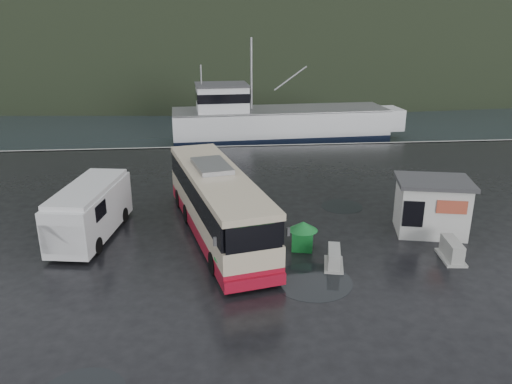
{
  "coord_description": "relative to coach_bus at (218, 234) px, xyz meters",
  "views": [
    {
      "loc": [
        -0.82,
        -20.83,
        10.16
      ],
      "look_at": [
        1.43,
        3.34,
        1.7
      ],
      "focal_mm": 35.0,
      "sensor_mm": 36.0,
      "label": 1
    }
  ],
  "objects": [
    {
      "name": "jersey_barrier_a",
      "position": [
        4.93,
        -3.87,
        0.0
      ],
      "size": [
        1.14,
        1.74,
        0.8
      ],
      "primitive_type": null,
      "rotation": [
        0.0,
        0.0,
        -0.22
      ],
      "color": "#999993",
      "rests_on": "ground"
    },
    {
      "name": "ticket_kiosk",
      "position": [
        10.55,
        -0.74,
        0.0
      ],
      "size": [
        4.04,
        3.39,
        2.77
      ],
      "primitive_type": null,
      "rotation": [
        0.0,
        0.0,
        -0.22
      ],
      "color": "silver",
      "rests_on": "ground"
    },
    {
      "name": "dome_tent",
      "position": [
        1.26,
        -3.06,
        0.0
      ],
      "size": [
        2.46,
        3.18,
        1.15
      ],
      "primitive_type": null,
      "rotation": [
        0.0,
        0.0,
        -0.13
      ],
      "color": "#333922",
      "rests_on": "ground"
    },
    {
      "name": "fishing_trawler",
      "position": [
        6.64,
        25.26,
        0.0
      ],
      "size": [
        24.95,
        6.94,
        9.86
      ],
      "primitive_type": null,
      "rotation": [
        0.0,
        0.0,
        0.06
      ],
      "color": "silver",
      "rests_on": "ground"
    },
    {
      "name": "jersey_barrier_b",
      "position": [
        10.3,
        -3.71,
        0.0
      ],
      "size": [
        1.09,
        1.88,
        0.89
      ],
      "primitive_type": null,
      "rotation": [
        0.0,
        0.0,
        -0.12
      ],
      "color": "#999993",
      "rests_on": "ground"
    },
    {
      "name": "headland",
      "position": [
        10.59,
        247.95,
        0.0
      ],
      "size": [
        780.0,
        540.0,
        570.0
      ],
      "primitive_type": "ellipsoid",
      "color": "black",
      "rests_on": "ground"
    },
    {
      "name": "harbor_water",
      "position": [
        0.59,
        107.95,
        0.0
      ],
      "size": [
        300.0,
        180.0,
        0.02
      ],
      "primitive_type": "cube",
      "color": "black",
      "rests_on": "ground"
    },
    {
      "name": "waste_bin_right",
      "position": [
        3.89,
        -2.06,
        0.0
      ],
      "size": [
        1.19,
        1.19,
        1.36
      ],
      "primitive_type": null,
      "rotation": [
        0.0,
        0.0,
        -0.25
      ],
      "color": "#136E29",
      "rests_on": "ground"
    },
    {
      "name": "puddles",
      "position": [
        2.25,
        -4.85,
        0.01
      ],
      "size": [
        13.76,
        16.73,
        0.01
      ],
      "color": "black",
      "rests_on": "ground"
    },
    {
      "name": "waste_bin_left",
      "position": [
        0.51,
        -4.76,
        0.0
      ],
      "size": [
        1.13,
        1.13,
        1.54
      ],
      "primitive_type": null,
      "rotation": [
        0.0,
        0.0,
        0.03
      ],
      "color": "#136E29",
      "rests_on": "ground"
    },
    {
      "name": "ground",
      "position": [
        0.59,
        -2.05,
        0.0
      ],
      "size": [
        160.0,
        160.0,
        0.0
      ],
      "primitive_type": "plane",
      "color": "black",
      "rests_on": "ground"
    },
    {
      "name": "coach_bus",
      "position": [
        0.0,
        0.0,
        0.0
      ],
      "size": [
        5.62,
        12.42,
        3.41
      ],
      "primitive_type": null,
      "rotation": [
        0.0,
        0.0,
        0.22
      ],
      "color": "#C4B294",
      "rests_on": "ground"
    },
    {
      "name": "white_van",
      "position": [
        -6.16,
        0.3,
        0.0
      ],
      "size": [
        3.2,
        6.62,
        2.65
      ],
      "primitive_type": null,
      "rotation": [
        0.0,
        0.0,
        -0.17
      ],
      "color": "silver",
      "rests_on": "ground"
    },
    {
      "name": "quay_edge",
      "position": [
        0.59,
        17.95,
        0.0
      ],
      "size": [
        160.0,
        0.6,
        1.5
      ],
      "primitive_type": "cube",
      "color": "#999993",
      "rests_on": "ground"
    }
  ]
}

